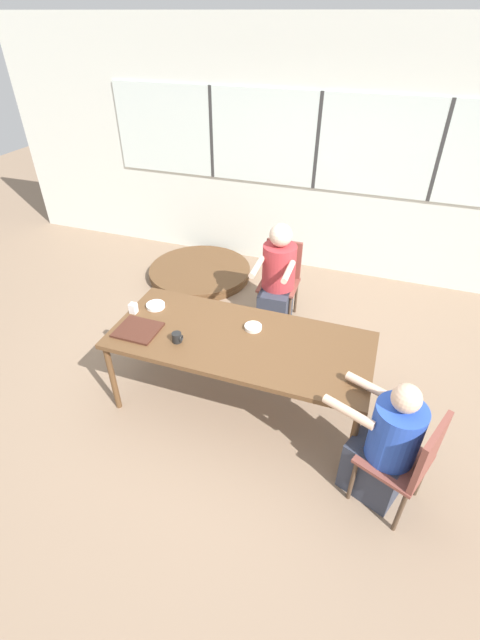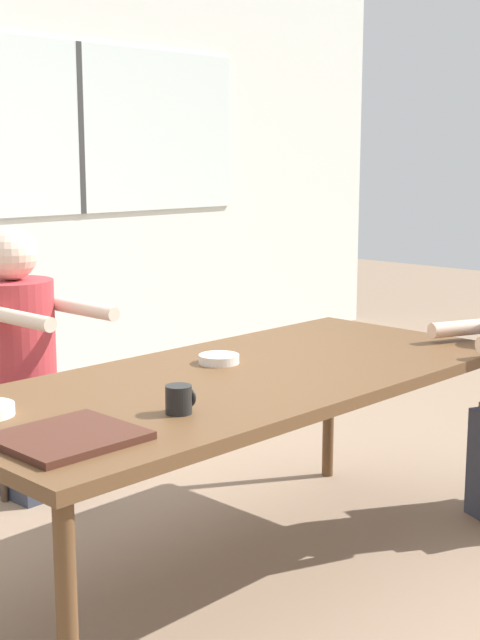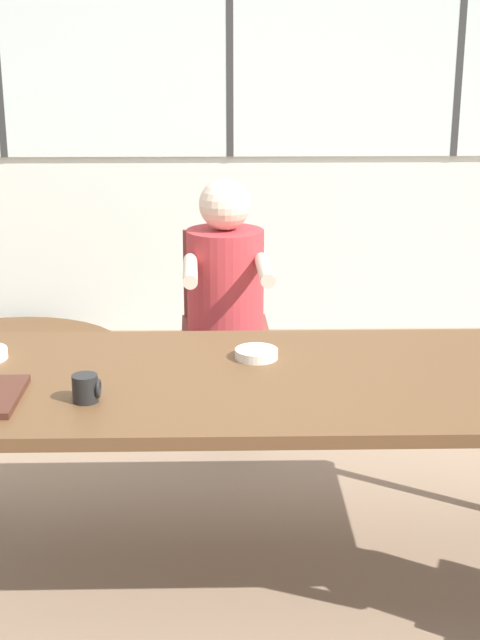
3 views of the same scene
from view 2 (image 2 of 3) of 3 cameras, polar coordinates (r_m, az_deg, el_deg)
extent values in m
plane|color=#8C725B|center=(3.18, 0.00, -16.02)|extent=(16.00, 16.00, 0.00)
cube|color=#333333|center=(5.70, -10.15, 11.95)|extent=(0.04, 0.01, 1.04)
cube|color=brown|center=(2.94, 0.00, -3.84)|extent=(2.05, 0.89, 0.04)
cylinder|color=brown|center=(2.20, -10.97, -19.26)|extent=(0.05, 0.05, 0.67)
cylinder|color=brown|center=(3.99, 5.69, -5.31)|extent=(0.05, 0.05, 0.67)
cube|color=brown|center=(4.01, -14.39, -4.23)|extent=(0.41, 0.41, 0.03)
cylinder|color=#4C3828|center=(4.03, -10.87, -7.25)|extent=(0.03, 0.03, 0.41)
cylinder|color=#4C3828|center=(3.84, -14.96, -8.28)|extent=(0.03, 0.03, 0.41)
cylinder|color=#4C3828|center=(4.29, -13.61, -6.24)|extent=(0.03, 0.03, 0.41)
cylinder|color=#DBB293|center=(3.57, 14.46, -0.46)|extent=(0.35, 0.19, 0.06)
cube|color=#333847|center=(3.98, -13.38, -7.39)|extent=(0.32, 0.42, 0.44)
cylinder|color=#B23338|center=(3.92, -14.23, -0.88)|extent=(0.34, 0.34, 0.46)
sphere|color=beige|center=(3.87, -14.45, 4.16)|extent=(0.23, 0.23, 0.23)
cylinder|color=beige|center=(3.75, -9.89, 0.69)|extent=(0.07, 0.38, 0.06)
cylinder|color=beige|center=(3.58, -13.79, 0.07)|extent=(0.07, 0.38, 0.06)
cube|color=#472319|center=(2.30, -10.94, -7.37)|extent=(0.33, 0.30, 0.02)
cylinder|color=black|center=(2.48, -3.95, -5.10)|extent=(0.07, 0.07, 0.08)
torus|color=black|center=(2.51, -3.31, -4.94)|extent=(0.01, 0.06, 0.06)
cylinder|color=silver|center=(3.07, -1.36, -2.51)|extent=(0.14, 0.14, 0.03)
camera|label=1|loc=(3.26, 58.21, 30.80)|focal=24.00mm
camera|label=3|loc=(2.09, 62.39, 12.78)|focal=50.00mm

